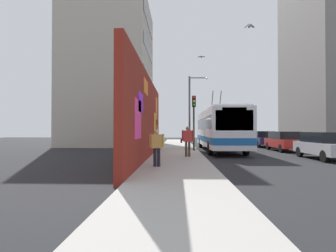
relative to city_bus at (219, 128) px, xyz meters
The scene contains 15 objects.
ground_plane 3.88m from the city_bus, 148.20° to the left, with size 80.00×80.00×0.00m, color #232326.
sidewalk_slab 4.80m from the city_bus, 130.50° to the left, with size 48.00×3.20×0.15m, color #ADA8A0.
graffiti_wall 8.35m from the city_bus, 141.84° to the left, with size 14.69×0.32×4.76m.
building_far_left 15.12m from the city_bus, 53.03° to the left, with size 10.70×8.62×16.16m.
building_far_right 20.37m from the city_bus, 56.54° to the right, with size 12.03×8.99×21.84m.
city_bus is the anchor object (origin of this frame).
parked_car_silver 7.99m from the city_bus, 139.04° to the right, with size 4.35×1.91×1.58m.
parked_car_red 5.29m from the city_bus, 89.90° to the right, with size 4.42×1.80×1.58m.
parked_car_navy 7.69m from the city_bus, 43.01° to the right, with size 4.76×1.90×1.58m.
pedestrian_near_wall 11.25m from the city_bus, 157.59° to the left, with size 0.22×0.65×1.59m.
pedestrian_at_curb 6.77m from the city_bus, 155.45° to the left, with size 0.24×0.77×1.76m.
traffic_light 2.88m from the city_bus, 125.87° to the left, with size 0.49×0.28×4.16m.
street_lamp 4.58m from the city_bus, 30.28° to the left, with size 0.44×1.85×6.64m.
flying_pigeons 6.76m from the city_bus, behind, with size 7.43×2.50×0.44m.
curbside_puddle 3.10m from the city_bus, 151.33° to the left, with size 1.46×1.46×0.00m, color black.
Camera 1 is at (-18.86, 1.59, 1.72)m, focal length 28.49 mm.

